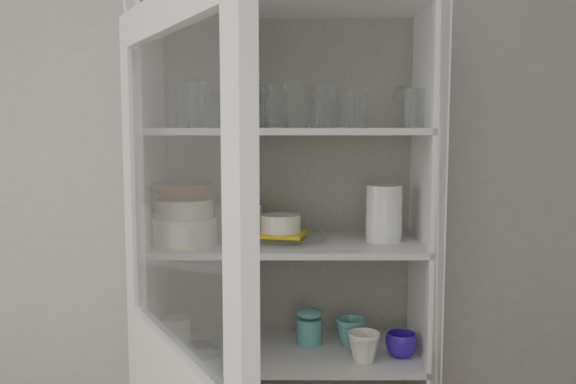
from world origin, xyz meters
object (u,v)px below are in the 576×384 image
at_px(glass_platter, 281,238).
at_px(yellow_trivet, 281,234).
at_px(goblet_0, 243,107).
at_px(grey_bowl_stack, 384,213).
at_px(plate_stack_front, 185,231).
at_px(cream_bowl, 184,208).
at_px(white_canister, 177,333).
at_px(goblet_2, 320,105).
at_px(terracotta_bowl, 184,191).
at_px(teal_jar, 310,329).
at_px(mug_teal, 351,332).
at_px(mug_white, 364,347).
at_px(goblet_3, 401,105).
at_px(white_ramekin, 280,223).
at_px(mug_blue, 401,345).
at_px(measuring_cups, 201,350).
at_px(pantry_cabinet, 288,322).
at_px(plate_stack_back, 236,219).
at_px(goblet_1, 261,104).

xyz_separation_m(glass_platter, yellow_trivet, (0.00, 0.00, 0.02)).
relative_size(goblet_0, grey_bowl_stack, 0.78).
height_order(plate_stack_front, cream_bowl, cream_bowl).
bearing_deg(white_canister, cream_bowl, -59.74).
height_order(goblet_2, terracotta_bowl, goblet_2).
distance_m(teal_jar, white_canister, 0.49).
bearing_deg(mug_teal, mug_white, -78.87).
height_order(goblet_3, white_ramekin, goblet_3).
xyz_separation_m(glass_platter, grey_bowl_stack, (0.37, -0.01, 0.09)).
bearing_deg(mug_blue, grey_bowl_stack, 144.15).
relative_size(white_ramekin, mug_blue, 1.33).
bearing_deg(cream_bowl, white_ramekin, 14.70).
relative_size(goblet_2, plate_stack_front, 0.75).
relative_size(mug_white, teal_jar, 0.97).
relative_size(measuring_cups, white_canister, 0.86).
relative_size(white_ramekin, measuring_cups, 1.44).
distance_m(pantry_cabinet, measuring_cups, 0.34).
height_order(goblet_3, grey_bowl_stack, goblet_3).
relative_size(mug_teal, measuring_cups, 1.09).
xyz_separation_m(plate_stack_front, plate_stack_back, (0.16, 0.23, 0.01)).
bearing_deg(white_ramekin, measuring_cups, -165.37).
height_order(grey_bowl_stack, teal_jar, grey_bowl_stack).
bearing_deg(yellow_trivet, glass_platter, 0.00).
bearing_deg(mug_teal, goblet_1, 172.42).
relative_size(grey_bowl_stack, mug_blue, 1.83).
height_order(goblet_2, grey_bowl_stack, goblet_2).
xyz_separation_m(cream_bowl, glass_platter, (0.33, 0.09, -0.12)).
bearing_deg(mug_blue, goblet_3, 98.06).
distance_m(pantry_cabinet, goblet_0, 0.82).
xyz_separation_m(grey_bowl_stack, mug_white, (-0.08, -0.11, -0.45)).
bearing_deg(mug_teal, plate_stack_front, -168.01).
bearing_deg(plate_stack_back, yellow_trivet, -39.74).
relative_size(plate_stack_front, terracotta_bowl, 0.97).
distance_m(goblet_0, white_canister, 0.86).
distance_m(goblet_0, terracotta_bowl, 0.40).
relative_size(terracotta_bowl, grey_bowl_stack, 1.14).
relative_size(terracotta_bowl, mug_blue, 2.10).
bearing_deg(glass_platter, cream_bowl, -165.30).
distance_m(goblet_0, goblet_2, 0.29).
relative_size(goblet_1, yellow_trivet, 0.98).
xyz_separation_m(yellow_trivet, mug_white, (0.29, -0.12, -0.37)).
bearing_deg(plate_stack_back, mug_white, -30.17).
height_order(goblet_3, plate_stack_back, goblet_3).
height_order(plate_stack_front, white_canister, plate_stack_front).
bearing_deg(goblet_2, grey_bowl_stack, -18.53).
relative_size(mug_white, measuring_cups, 1.11).
relative_size(pantry_cabinet, goblet_0, 13.38).
height_order(goblet_0, grey_bowl_stack, goblet_0).
xyz_separation_m(terracotta_bowl, grey_bowl_stack, (0.69, 0.07, -0.09)).
distance_m(goblet_0, plate_stack_back, 0.42).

